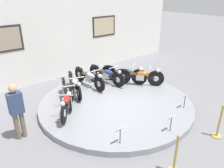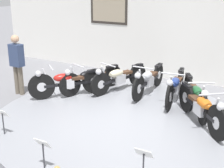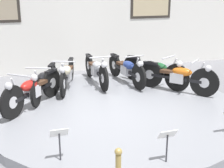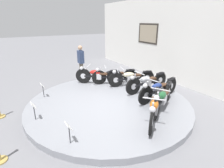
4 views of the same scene
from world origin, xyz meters
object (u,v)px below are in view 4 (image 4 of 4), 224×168
(motorcycle_red, at_px, (98,75))
(info_placard_front_centre, at_px, (34,107))
(motorcycle_green, at_px, (163,98))
(info_placard_front_left, at_px, (43,87))
(motorcycle_cream, at_px, (131,77))
(motorcycle_silver, at_px, (147,82))
(motorcycle_orange, at_px, (154,107))
(info_placard_front_right, at_px, (69,129))
(motorcycle_blue, at_px, (158,89))
(visitor_standing, at_px, (81,60))
(motorcycle_black, at_px, (114,75))

(motorcycle_red, relative_size, info_placard_front_centre, 3.08)
(info_placard_front_centre, bearing_deg, motorcycle_green, 67.79)
(info_placard_front_left, height_order, info_placard_front_centre, same)
(motorcycle_red, relative_size, info_placard_front_left, 3.08)
(motorcycle_cream, bearing_deg, motorcycle_silver, 11.51)
(motorcycle_silver, bearing_deg, motorcycle_orange, -35.97)
(motorcycle_orange, xyz_separation_m, info_placard_front_right, (-0.23, -2.25, -0.03))
(motorcycle_silver, relative_size, info_placard_front_left, 3.89)
(motorcycle_red, relative_size, motorcycle_orange, 1.01)
(info_placard_front_centre, relative_size, info_placard_front_right, 1.00)
(motorcycle_green, relative_size, info_placard_front_centre, 3.50)
(motorcycle_silver, distance_m, info_placard_front_right, 3.75)
(motorcycle_red, height_order, motorcycle_blue, motorcycle_red)
(motorcycle_cream, bearing_deg, info_placard_front_centre, -78.44)
(motorcycle_cream, distance_m, info_placard_front_right, 3.98)
(motorcycle_red, distance_m, info_placard_front_centre, 3.22)
(motorcycle_orange, bearing_deg, info_placard_front_right, -95.79)
(motorcycle_red, xyz_separation_m, visitor_standing, (-1.57, -0.12, 0.35))
(motorcycle_red, height_order, motorcycle_green, motorcycle_green)
(motorcycle_black, relative_size, motorcycle_green, 1.03)
(motorcycle_green, distance_m, info_placard_front_right, 2.87)
(motorcycle_silver, height_order, info_placard_front_centre, motorcycle_silver)
(info_placard_front_left, bearing_deg, motorcycle_silver, 67.39)
(motorcycle_cream, xyz_separation_m, info_placard_front_left, (-0.66, -3.31, -0.01))
(motorcycle_black, relative_size, motorcycle_cream, 0.98)
(motorcycle_black, bearing_deg, motorcycle_red, -115.82)
(motorcycle_cream, bearing_deg, motorcycle_green, -11.39)
(motorcycle_silver, xyz_separation_m, motorcycle_blue, (0.77, -0.16, -0.00))
(motorcycle_silver, height_order, info_placard_front_right, motorcycle_silver)
(motorcycle_black, height_order, motorcycle_cream, same)
(motorcycle_cream, distance_m, info_placard_front_centre, 3.88)
(motorcycle_black, relative_size, motorcycle_blue, 0.93)
(motorcycle_blue, height_order, motorcycle_orange, motorcycle_orange)
(motorcycle_orange, height_order, info_placard_front_right, motorcycle_orange)
(motorcycle_cream, height_order, motorcycle_orange, motorcycle_orange)
(motorcycle_black, distance_m, info_placard_front_right, 4.02)
(motorcycle_blue, xyz_separation_m, info_placard_front_centre, (-0.77, -3.81, -0.02))
(info_placard_front_left, distance_m, info_placard_front_centre, 1.53)
(motorcycle_black, xyz_separation_m, info_placard_front_right, (2.82, -2.87, -0.01))
(motorcycle_silver, height_order, info_placard_front_left, motorcycle_silver)
(visitor_standing, bearing_deg, motorcycle_green, 9.06)
(motorcycle_silver, relative_size, info_placard_front_centre, 3.89)
(motorcycle_blue, distance_m, info_placard_front_right, 3.37)
(motorcycle_black, distance_m, info_placard_front_left, 2.87)
(motorcycle_orange, height_order, info_placard_front_centre, motorcycle_orange)
(motorcycle_green, relative_size, info_placard_front_left, 3.50)
(motorcycle_silver, bearing_deg, info_placard_front_right, -67.41)
(info_placard_front_centre, xyz_separation_m, info_placard_front_right, (1.44, 0.50, 0.00))
(motorcycle_green, distance_m, motorcycle_orange, 0.69)
(info_placard_front_right, bearing_deg, motorcycle_cream, 123.89)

